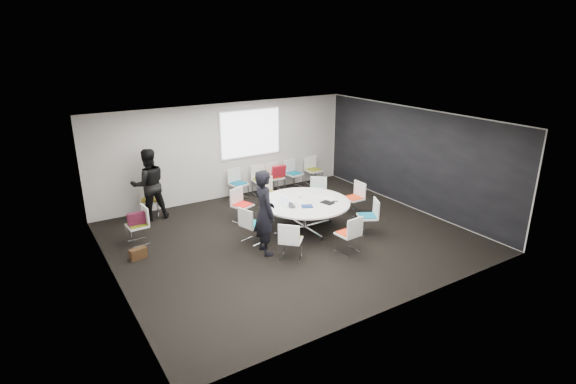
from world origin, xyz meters
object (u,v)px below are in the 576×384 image
chair_ring_d (242,211)px  brown_bag (138,253)px  chair_spare_left (139,232)px  chair_ring_e (252,231)px  chair_back_d (294,179)px  chair_person_back (150,207)px  chair_ring_c (268,199)px  chair_back_a (238,189)px  laptop (293,205)px  chair_ring_b (318,199)px  person_main (265,212)px  maroon_bag (136,219)px  chair_back_b (261,186)px  person_back (149,184)px  chair_back_e (313,175)px  chair_ring_f (291,247)px  chair_ring_g (348,241)px  cup (300,197)px  chair_ring_h (367,223)px  chair_ring_a (354,204)px  conference_table (305,209)px  chair_back_c (275,182)px

chair_ring_d → brown_bag: (-2.86, -0.68, -0.16)m
chair_spare_left → chair_ring_e: bearing=-124.5°
chair_back_d → chair_person_back: same height
chair_ring_c → chair_back_a: size_ratio=1.00×
chair_ring_d → laptop: 1.59m
chair_ring_b → chair_spare_left: size_ratio=1.00×
person_main → brown_bag: person_main is taller
chair_person_back → laptop: 4.02m
chair_ring_e → chair_back_d: same height
chair_spare_left → maroon_bag: 0.34m
chair_back_b → person_back: (-3.39, -0.17, 0.67)m
person_back → chair_back_e: bearing=-175.0°
chair_ring_d → chair_ring_f: 2.45m
chair_ring_e → chair_back_e: 4.80m
chair_ring_b → chair_ring_d: 2.22m
chair_ring_b → chair_ring_g: same height
chair_ring_b → cup: size_ratio=9.78×
maroon_bag → chair_ring_h: bearing=-26.3°
chair_ring_c → brown_bag: (-3.89, -1.12, -0.16)m
chair_ring_a → chair_ring_h: bearing=155.3°
chair_ring_d → maroon_bag: bearing=-22.7°
chair_ring_d → chair_ring_f: bearing=68.1°
chair_back_d → person_main: person_main is taller
chair_ring_c → chair_back_e: bearing=-148.3°
person_main → person_back: person_main is taller
chair_ring_c → chair_back_e: 2.70m
chair_back_b → cup: size_ratio=9.78×
person_back → chair_back_b: bearing=-174.3°
chair_ring_c → chair_ring_a: bearing=143.3°
chair_ring_h → person_main: 2.74m
chair_ring_c → person_main: size_ratio=0.46×
chair_ring_b → laptop: bearing=75.7°
chair_ring_c → chair_ring_d: (-1.02, -0.45, 0.00)m
chair_back_e → brown_bag: size_ratio=2.44×
chair_back_d → brown_bag: chair_back_d is taller
person_main → person_back: (-1.58, 3.35, -0.02)m
chair_spare_left → laptop: size_ratio=2.42×
chair_ring_b → brown_bag: chair_ring_b is taller
chair_spare_left → person_back: bearing=-30.0°
chair_ring_f → chair_ring_h: bearing=47.7°
chair_back_a → cup: size_ratio=9.78×
chair_ring_f → chair_person_back: size_ratio=1.00×
conference_table → chair_person_back: size_ratio=2.53×
chair_ring_g → laptop: size_ratio=2.42×
chair_back_b → chair_back_d: (1.22, 0.03, 0.00)m
chair_back_d → maroon_bag: size_ratio=2.20×
chair_ring_b → chair_back_e: size_ratio=1.00×
chair_ring_d → chair_back_a: same height
chair_back_c → chair_ring_h: bearing=94.2°
chair_ring_e → conference_table: bearing=72.8°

